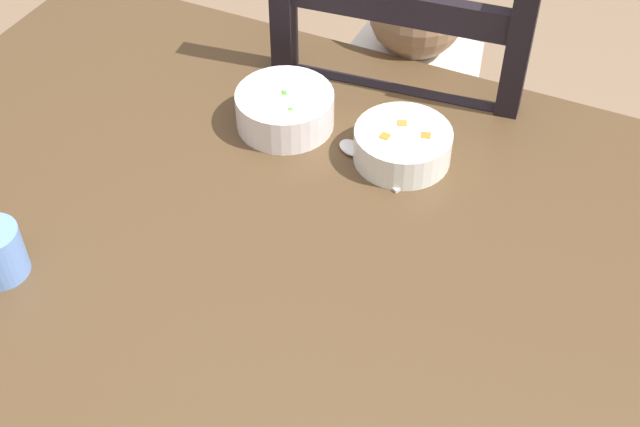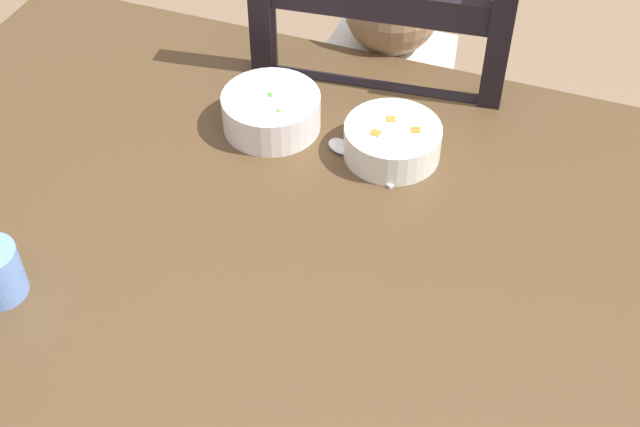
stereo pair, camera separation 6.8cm
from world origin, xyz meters
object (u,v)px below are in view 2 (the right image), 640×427
Objects in this scene: bowl_of_carrots at (392,140)px; spoon at (349,153)px; child_figure at (382,109)px; dining_table at (338,339)px; bowl_of_peas at (271,110)px; dining_chair at (381,171)px.

bowl_of_carrots reaches higher than spoon.
child_figure is 0.36m from spoon.
child_figure is at bearing 101.27° from dining_table.
child_figure is 6.46× the size of bowl_of_carrots.
bowl_of_carrots is 1.13× the size of spoon.
child_figure is 7.27× the size of spoon.
bowl_of_peas is at bearing -108.46° from child_figure.
child_figure is 0.36m from bowl_of_peas.
bowl_of_peas is at bearing -109.40° from dining_chair.
bowl_of_carrots is at bearing -72.62° from dining_chair.
bowl_of_peas is at bearing 169.82° from spoon.
dining_chair is at bearing 95.97° from spoon.
child_figure reaches higher than dining_table.
dining_table is at bearing -78.73° from child_figure.
bowl_of_carrots is 0.07m from spoon.
bowl_of_peas is (-0.21, 0.29, 0.12)m from dining_table.
bowl_of_carrots is at bearing 22.73° from spoon.
spoon is (0.14, -0.02, -0.03)m from bowl_of_peas.
spoon is at bearing 106.12° from dining_table.
spoon is (0.04, -0.32, 0.16)m from child_figure.
spoon is at bearing -10.18° from bowl_of_peas.
bowl_of_peas reaches higher than bowl_of_carrots.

